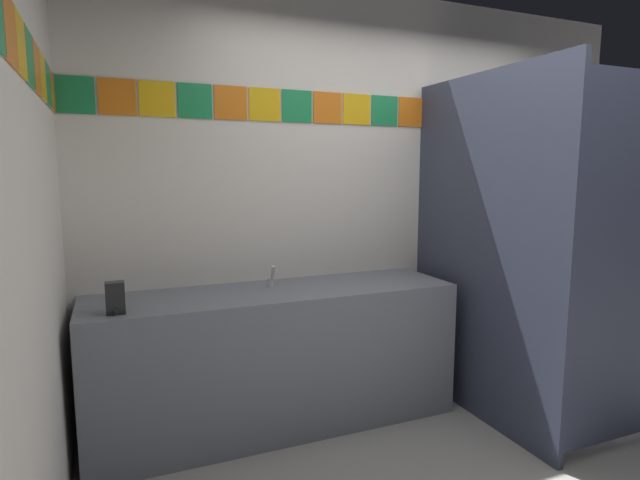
{
  "coord_description": "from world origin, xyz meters",
  "views": [
    {
      "loc": [
        -1.77,
        -1.66,
        1.54
      ],
      "look_at": [
        -0.73,
        0.84,
        1.17
      ],
      "focal_mm": 28.38,
      "sensor_mm": 36.0,
      "label": 1
    }
  ],
  "objects": [
    {
      "name": "vanity_counter",
      "position": [
        -0.88,
        1.15,
        0.42
      ],
      "size": [
        2.17,
        0.59,
        0.84
      ],
      "color": "slate",
      "rests_on": "ground_plane"
    },
    {
      "name": "wall_back",
      "position": [
        0.0,
        1.48,
        1.36
      ],
      "size": [
        4.03,
        0.09,
        2.72
      ],
      "color": "silver",
      "rests_on": "ground_plane"
    },
    {
      "name": "soap_dispenser",
      "position": [
        -1.77,
        0.97,
        0.92
      ],
      "size": [
        0.09,
        0.09,
        0.16
      ],
      "color": "black",
      "rests_on": "vanity_counter"
    },
    {
      "name": "stall_divider",
      "position": [
        0.49,
        0.52,
        1.06
      ],
      "size": [
        0.92,
        1.33,
        2.12
      ],
      "color": "#33384C",
      "rests_on": "ground_plane"
    },
    {
      "name": "faucet_center",
      "position": [
        -0.88,
        1.23,
        0.89
      ],
      "size": [
        0.04,
        0.1,
        0.14
      ],
      "color": "silver",
      "rests_on": "vanity_counter"
    },
    {
      "name": "toilet",
      "position": [
        0.93,
        0.94,
        0.3
      ],
      "size": [
        0.39,
        0.49,
        0.74
      ],
      "color": "white",
      "rests_on": "ground_plane"
    },
    {
      "name": "wall_side",
      "position": [
        -2.06,
        0.0,
        1.36
      ],
      "size": [
        0.09,
        2.88,
        2.72
      ],
      "color": "silver",
      "rests_on": "ground_plane"
    }
  ]
}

